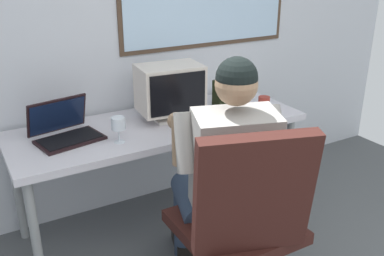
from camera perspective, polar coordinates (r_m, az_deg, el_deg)
name	(u,v)px	position (r m, az deg, el deg)	size (l,w,h in m)	color
wall_rear	(126,5)	(2.92, -8.55, 15.54)	(4.82, 0.08, 2.76)	silver
desk	(160,132)	(2.76, -4.25, -0.50)	(1.84, 0.66, 0.72)	gray
office_chair	(243,216)	(2.03, 6.71, -11.38)	(0.63, 0.68, 1.06)	black
person_seated	(226,172)	(2.20, 4.42, -5.79)	(0.64, 0.80, 1.30)	#273448
crt_monitor	(170,89)	(2.73, -2.89, 5.13)	(0.41, 0.30, 0.35)	beige
laptop	(64,128)	(2.59, -16.34, -0.05)	(0.40, 0.35, 0.22)	black
wine_glass	(118,125)	(2.44, -9.59, 0.43)	(0.08, 0.08, 0.15)	silver
desk_speaker	(219,93)	(3.02, 3.60, 4.57)	(0.08, 0.09, 0.18)	black
coffee_mug	(264,104)	(2.95, 9.35, 3.12)	(0.08, 0.08, 0.10)	maroon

